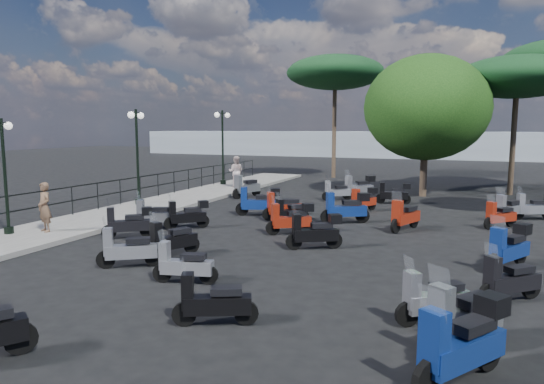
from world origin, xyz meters
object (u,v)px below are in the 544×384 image
at_px(scooter_8, 259,202).
at_px(pine_0, 517,77).
at_px(scooter_25, 509,248).
at_px(scooter_27, 534,207).
at_px(scooter_14, 290,213).
at_px(scooter_24, 509,281).
at_px(scooter_9, 283,208).
at_px(scooter_5, 184,265).
at_px(woman, 45,207).
at_px(scooter_16, 336,192).
at_px(scooter_28, 508,209).
at_px(scooter_10, 359,187).
at_px(broadleaf_tree, 426,108).
at_px(scooter_21, 346,208).
at_px(scooter_7, 172,241).
at_px(scooter_1, 129,223).
at_px(pine_2, 335,73).
at_px(scooter_15, 364,200).
at_px(scooter_22, 394,194).
at_px(scooter_17, 462,319).
at_px(scooter_19, 315,232).
at_px(lamp_post_1, 137,151).
at_px(pedestrian_far, 236,172).
at_px(scooter_2, 187,215).
at_px(scooter_6, 128,250).
at_px(lamp_post_0, 4,169).
at_px(scooter_18, 434,300).
at_px(scooter_20, 405,217).
at_px(scooter_12, 213,302).
at_px(lamp_post_2, 223,142).
at_px(scooter_26, 500,216).
at_px(scooter_23, 462,344).
at_px(scooter_4, 246,187).
at_px(scooter_3, 154,216).
at_px(scooter_13, 291,219).

distance_m(scooter_8, pine_0, 15.21).
height_order(scooter_25, scooter_27, scooter_25).
distance_m(scooter_8, scooter_14, 2.03).
distance_m(scooter_8, scooter_24, 10.90).
bearing_deg(scooter_9, scooter_5, 149.98).
bearing_deg(woman, scooter_16, 77.16).
bearing_deg(scooter_28, scooter_10, 5.31).
bearing_deg(scooter_8, broadleaf_tree, -53.61).
bearing_deg(scooter_21, scooter_28, -93.64).
distance_m(scooter_7, broadleaf_tree, 16.13).
bearing_deg(broadleaf_tree, scooter_1, -119.69).
bearing_deg(scooter_14, pine_2, -39.15).
bearing_deg(scooter_28, scooter_15, 35.05).
bearing_deg(scooter_7, scooter_14, -78.28).
bearing_deg(scooter_22, scooter_17, -177.73).
bearing_deg(scooter_19, scooter_28, -69.35).
bearing_deg(pine_2, lamp_post_1, -105.68).
bearing_deg(scooter_1, pedestrian_far, -26.72).
relative_size(scooter_14, scooter_24, 0.96).
relative_size(scooter_2, scooter_27, 0.82).
xyz_separation_m(scooter_2, scooter_5, (3.13, -5.11, -0.06)).
relative_size(scooter_16, scooter_27, 0.84).
height_order(scooter_6, scooter_15, scooter_6).
height_order(lamp_post_0, scooter_18, lamp_post_0).
bearing_deg(scooter_17, scooter_20, -41.57).
bearing_deg(scooter_12, lamp_post_2, 2.35).
bearing_deg(scooter_26, pine_0, -54.01).
relative_size(scooter_14, scooter_23, 0.73).
bearing_deg(scooter_21, scooter_18, 173.28).
height_order(scooter_4, scooter_27, scooter_4).
height_order(scooter_14, scooter_20, scooter_20).
bearing_deg(scooter_12, pine_2, -14.66).
height_order(scooter_2, scooter_21, scooter_21).
relative_size(scooter_23, scooter_28, 1.17).
distance_m(scooter_18, pine_0, 19.97).
height_order(scooter_3, broadleaf_tree, broadleaf_tree).
xyz_separation_m(woman, scooter_27, (14.77, 9.15, -0.46)).
height_order(lamp_post_2, scooter_13, lamp_post_2).
height_order(lamp_post_2, scooter_28, lamp_post_2).
bearing_deg(scooter_9, woman, 97.27).
xyz_separation_m(scooter_1, broadleaf_tree, (7.64, 13.40, 3.95)).
distance_m(scooter_6, scooter_15, 11.02).
xyz_separation_m(lamp_post_0, scooter_22, (10.13, 11.65, -1.72)).
bearing_deg(scooter_3, scooter_9, -70.30).
bearing_deg(scooter_5, scooter_21, -26.09).
xyz_separation_m(lamp_post_0, scooter_7, (6.02, 0.07, -1.75)).
relative_size(scooter_13, scooter_27, 0.91).
distance_m(scooter_20, scooter_25, 4.65).
bearing_deg(broadleaf_tree, scooter_6, -109.09).
height_order(scooter_10, scooter_15, scooter_10).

